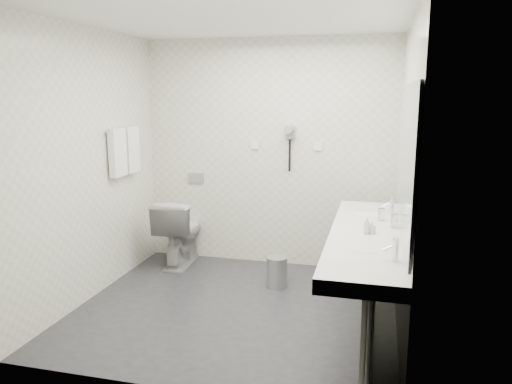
# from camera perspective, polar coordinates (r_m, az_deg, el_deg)

# --- Properties ---
(floor) EXTENTS (2.80, 2.80, 0.00)m
(floor) POSITION_cam_1_polar(r_m,az_deg,el_deg) (4.56, -2.35, -13.31)
(floor) COLOR #29282D
(floor) RESTS_ON ground
(ceiling) EXTENTS (2.80, 2.80, 0.00)m
(ceiling) POSITION_cam_1_polar(r_m,az_deg,el_deg) (4.20, -2.64, 19.50)
(ceiling) COLOR white
(ceiling) RESTS_ON wall_back
(wall_back) EXTENTS (2.80, 0.00, 2.80)m
(wall_back) POSITION_cam_1_polar(r_m,az_deg,el_deg) (5.45, 1.42, 4.43)
(wall_back) COLOR silver
(wall_back) RESTS_ON floor
(wall_front) EXTENTS (2.80, 0.00, 2.80)m
(wall_front) POSITION_cam_1_polar(r_m,az_deg,el_deg) (3.00, -9.57, -1.35)
(wall_front) COLOR silver
(wall_front) RESTS_ON floor
(wall_left) EXTENTS (0.00, 2.60, 2.60)m
(wall_left) POSITION_cam_1_polar(r_m,az_deg,el_deg) (4.79, -18.78, 2.89)
(wall_left) COLOR silver
(wall_left) RESTS_ON floor
(wall_right) EXTENTS (0.00, 2.60, 2.60)m
(wall_right) POSITION_cam_1_polar(r_m,az_deg,el_deg) (4.04, 16.94, 1.54)
(wall_right) COLOR silver
(wall_right) RESTS_ON floor
(vanity_counter) EXTENTS (0.55, 2.20, 0.10)m
(vanity_counter) POSITION_cam_1_polar(r_m,az_deg,el_deg) (3.94, 12.68, -5.21)
(vanity_counter) COLOR white
(vanity_counter) RESTS_ON floor
(vanity_panel) EXTENTS (0.03, 2.15, 0.75)m
(vanity_panel) POSITION_cam_1_polar(r_m,az_deg,el_deg) (4.07, 12.78, -10.98)
(vanity_panel) COLOR gray
(vanity_panel) RESTS_ON floor
(vanity_post_near) EXTENTS (0.06, 0.06, 0.75)m
(vanity_post_near) POSITION_cam_1_polar(r_m,az_deg,el_deg) (3.13, 12.81, -18.10)
(vanity_post_near) COLOR silver
(vanity_post_near) RESTS_ON floor
(vanity_post_far) EXTENTS (0.06, 0.06, 0.75)m
(vanity_post_far) POSITION_cam_1_polar(r_m,az_deg,el_deg) (5.05, 13.44, -6.60)
(vanity_post_far) COLOR silver
(vanity_post_far) RESTS_ON floor
(mirror) EXTENTS (0.02, 2.20, 1.05)m
(mirror) POSITION_cam_1_polar(r_m,az_deg,el_deg) (3.81, 17.02, 4.03)
(mirror) COLOR #B2BCC6
(mirror) RESTS_ON wall_right
(basin_near) EXTENTS (0.40, 0.31, 0.05)m
(basin_near) POSITION_cam_1_polar(r_m,az_deg,el_deg) (3.30, 12.38, -7.76)
(basin_near) COLOR white
(basin_near) RESTS_ON vanity_counter
(basin_far) EXTENTS (0.40, 0.31, 0.05)m
(basin_far) POSITION_cam_1_polar(r_m,az_deg,el_deg) (4.55, 12.94, -2.52)
(basin_far) COLOR white
(basin_far) RESTS_ON vanity_counter
(faucet_near) EXTENTS (0.04, 0.04, 0.15)m
(faucet_near) POSITION_cam_1_polar(r_m,az_deg,el_deg) (3.28, 15.87, -6.43)
(faucet_near) COLOR silver
(faucet_near) RESTS_ON vanity_counter
(faucet_far) EXTENTS (0.04, 0.04, 0.15)m
(faucet_far) POSITION_cam_1_polar(r_m,az_deg,el_deg) (4.54, 15.45, -1.53)
(faucet_far) COLOR silver
(faucet_far) RESTS_ON vanity_counter
(soap_bottle_a) EXTENTS (0.06, 0.06, 0.10)m
(soap_bottle_a) POSITION_cam_1_polar(r_m,az_deg,el_deg) (3.86, 13.31, -4.02)
(soap_bottle_a) COLOR beige
(soap_bottle_a) RESTS_ON vanity_counter
(soap_bottle_c) EXTENTS (0.06, 0.06, 0.13)m
(soap_bottle_c) POSITION_cam_1_polar(r_m,az_deg,el_deg) (3.84, 12.74, -3.80)
(soap_bottle_c) COLOR beige
(soap_bottle_c) RESTS_ON vanity_counter
(glass_left) EXTENTS (0.06, 0.06, 0.11)m
(glass_left) POSITION_cam_1_polar(r_m,az_deg,el_deg) (4.08, 15.81, -3.25)
(glass_left) COLOR silver
(glass_left) RESTS_ON vanity_counter
(glass_right) EXTENTS (0.06, 0.06, 0.10)m
(glass_right) POSITION_cam_1_polar(r_m,az_deg,el_deg) (4.28, 14.37, -2.54)
(glass_right) COLOR silver
(glass_right) RESTS_ON vanity_counter
(toilet) EXTENTS (0.45, 0.76, 0.76)m
(toilet) POSITION_cam_1_polar(r_m,az_deg,el_deg) (5.63, -8.82, -4.55)
(toilet) COLOR white
(toilet) RESTS_ON floor
(flush_plate) EXTENTS (0.18, 0.02, 0.12)m
(flush_plate) POSITION_cam_1_polar(r_m,az_deg,el_deg) (5.72, -6.96, 1.64)
(flush_plate) COLOR #B2B5BA
(flush_plate) RESTS_ON wall_back
(pedal_bin) EXTENTS (0.23, 0.23, 0.29)m
(pedal_bin) POSITION_cam_1_polar(r_m,az_deg,el_deg) (4.98, 2.45, -9.33)
(pedal_bin) COLOR #B2B5BA
(pedal_bin) RESTS_ON floor
(bin_lid) EXTENTS (0.21, 0.21, 0.02)m
(bin_lid) POSITION_cam_1_polar(r_m,az_deg,el_deg) (4.93, 2.47, -7.66)
(bin_lid) COLOR #B2B5BA
(bin_lid) RESTS_ON pedal_bin
(towel_rail) EXTENTS (0.02, 0.62, 0.02)m
(towel_rail) POSITION_cam_1_polar(r_m,az_deg,el_deg) (5.20, -15.24, 7.03)
(towel_rail) COLOR silver
(towel_rail) RESTS_ON wall_left
(towel_near) EXTENTS (0.07, 0.24, 0.48)m
(towel_near) POSITION_cam_1_polar(r_m,az_deg,el_deg) (5.10, -15.78, 4.44)
(towel_near) COLOR white
(towel_near) RESTS_ON towel_rail
(towel_far) EXTENTS (0.07, 0.24, 0.48)m
(towel_far) POSITION_cam_1_polar(r_m,az_deg,el_deg) (5.34, -14.29, 4.81)
(towel_far) COLOR white
(towel_far) RESTS_ON towel_rail
(dryer_cradle) EXTENTS (0.10, 0.04, 0.14)m
(dryer_cradle) POSITION_cam_1_polar(r_m,az_deg,el_deg) (5.35, 4.00, 6.96)
(dryer_cradle) COLOR gray
(dryer_cradle) RESTS_ON wall_back
(dryer_barrel) EXTENTS (0.08, 0.14, 0.08)m
(dryer_barrel) POSITION_cam_1_polar(r_m,az_deg,el_deg) (5.28, 3.86, 7.23)
(dryer_barrel) COLOR gray
(dryer_barrel) RESTS_ON dryer_cradle
(dryer_cord) EXTENTS (0.02, 0.02, 0.35)m
(dryer_cord) POSITION_cam_1_polar(r_m,az_deg,el_deg) (5.36, 3.93, 4.28)
(dryer_cord) COLOR black
(dryer_cord) RESTS_ON dryer_cradle
(switch_plate_a) EXTENTS (0.09, 0.02, 0.09)m
(switch_plate_a) POSITION_cam_1_polar(r_m,az_deg,el_deg) (5.46, -0.14, 5.50)
(switch_plate_a) COLOR white
(switch_plate_a) RESTS_ON wall_back
(switch_plate_b) EXTENTS (0.09, 0.02, 0.09)m
(switch_plate_b) POSITION_cam_1_polar(r_m,az_deg,el_deg) (5.33, 7.19, 5.27)
(switch_plate_b) COLOR white
(switch_plate_b) RESTS_ON wall_back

